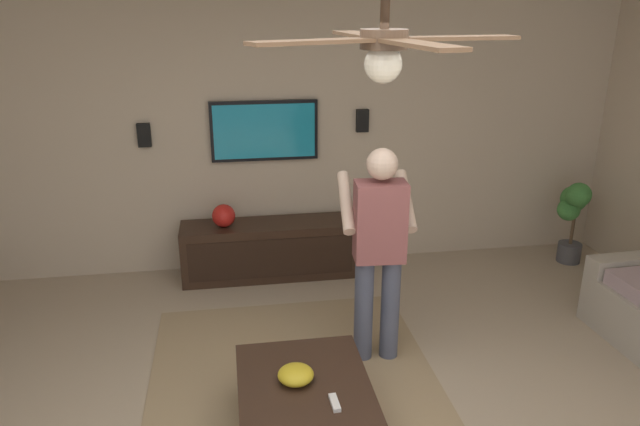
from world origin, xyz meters
The scene contains 13 objects.
wall_back_tv centered at (3.06, 0.00, 1.37)m, with size 0.10×7.30×2.73m, color #C6B299.
area_rug centered at (0.54, -0.01, 0.01)m, with size 3.08×2.05×0.01m, color #9E8460.
coffee_table centered at (0.34, -0.01, 0.30)m, with size 1.00×0.80×0.40m.
media_console centered at (2.72, 0.01, 0.28)m, with size 0.45×1.70×0.55m.
tv centered at (2.96, 0.01, 1.41)m, with size 0.05×1.03×0.58m.
person_standing centered at (1.16, -0.67, 0.93)m, with size 0.56×0.56×1.64m.
potted_plant_tall centered at (2.55, -3.07, 0.57)m, with size 0.41×0.32×0.89m.
bowl centered at (0.37, 0.04, 0.45)m, with size 0.22×0.22×0.10m, color gold.
remote_white centered at (0.12, -0.16, 0.41)m, with size 0.15×0.04×0.02m, color white.
vase_round centered at (2.70, 0.44, 0.66)m, with size 0.22×0.22×0.22m, color red.
wall_speaker_left centered at (2.98, -0.95, 1.47)m, with size 0.06×0.12×0.22m, color black.
wall_speaker_right centered at (2.98, 1.13, 1.40)m, with size 0.06×0.12×0.22m, color black.
ceiling_fan centered at (-0.20, -0.29, 2.40)m, with size 1.21×1.19×0.46m.
Camera 1 is at (-2.66, 0.37, 2.58)m, focal length 33.34 mm.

